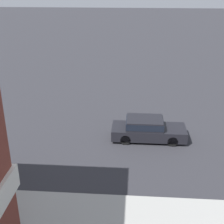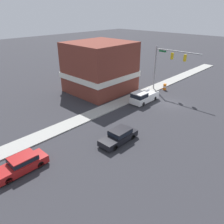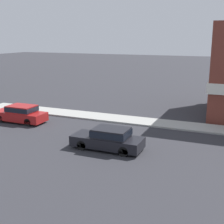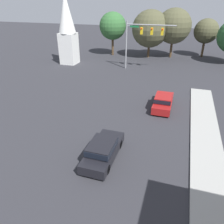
# 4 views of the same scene
# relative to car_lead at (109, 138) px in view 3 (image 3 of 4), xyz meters

# --- Properties ---
(car_lead) EXTENTS (1.84, 4.76, 1.46)m
(car_lead) POSITION_rel_car_lead_xyz_m (0.00, 0.00, 0.00)
(car_lead) COLOR black
(car_lead) RESTS_ON ground
(car_oncoming) EXTENTS (1.80, 4.81, 1.49)m
(car_oncoming) POSITION_rel_car_lead_xyz_m (3.19, 9.78, 0.01)
(car_oncoming) COLOR black
(car_oncoming) RESTS_ON ground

